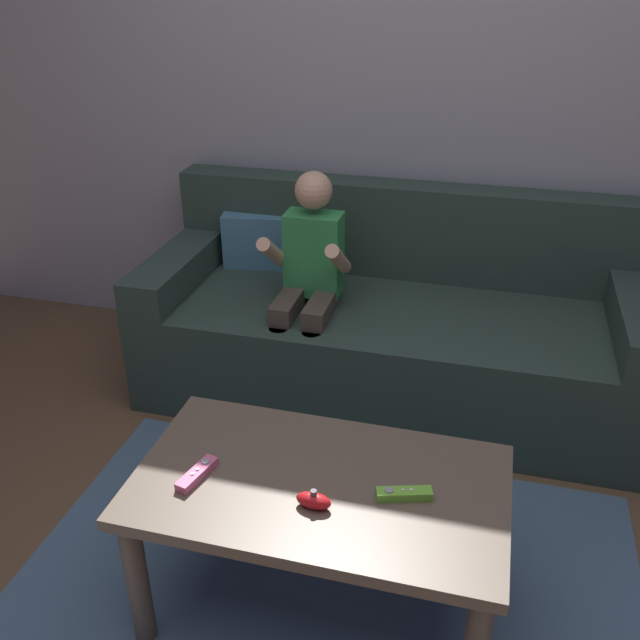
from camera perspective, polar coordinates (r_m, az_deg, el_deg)
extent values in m
cube|color=#999EA8|center=(2.98, 8.22, 19.45)|extent=(4.85, 0.05, 2.50)
cube|color=#2D4238|center=(2.90, 5.78, -2.49)|extent=(2.00, 0.80, 0.43)
cube|color=#2D4238|center=(3.01, 7.18, 7.33)|extent=(2.00, 0.16, 0.40)
cube|color=#2D4238|center=(3.02, -11.29, 4.46)|extent=(0.18, 0.80, 0.15)
cube|color=#2D4238|center=(2.80, 24.76, 0.39)|extent=(0.18, 0.80, 0.15)
cube|color=teal|center=(3.11, -5.11, 6.56)|extent=(0.32, 0.17, 0.25)
cylinder|color=#4C4238|center=(2.71, -3.32, -4.67)|extent=(0.07, 0.07, 0.43)
cylinder|color=#4C4238|center=(2.68, -0.69, -5.06)|extent=(0.07, 0.07, 0.43)
cube|color=#4C4238|center=(2.71, -2.58, 1.25)|extent=(0.08, 0.27, 0.08)
cube|color=#4C4238|center=(2.67, 0.06, 0.94)|extent=(0.08, 0.27, 0.08)
cube|color=#33934C|center=(2.74, -0.52, 5.45)|extent=(0.22, 0.13, 0.33)
cylinder|color=#DBAA87|center=(2.65, -3.91, 5.57)|extent=(0.05, 0.24, 0.19)
cylinder|color=#DBAA87|center=(2.59, 1.54, 5.03)|extent=(0.05, 0.24, 0.19)
sphere|color=#DBAA87|center=(2.65, -0.54, 10.63)|extent=(0.14, 0.14, 0.14)
cube|color=brown|center=(1.86, -0.03, -13.49)|extent=(0.97, 0.55, 0.04)
cylinder|color=brown|center=(2.00, -14.79, -20.06)|extent=(0.06, 0.06, 0.42)
cylinder|color=brown|center=(2.29, -9.37, -12.18)|extent=(0.06, 0.06, 0.42)
cylinder|color=brown|center=(2.15, 13.38, -15.84)|extent=(0.06, 0.06, 0.42)
cube|color=slate|center=(2.17, -0.03, -22.19)|extent=(1.84, 1.39, 0.01)
cube|color=pink|center=(1.88, -10.09, -12.37)|extent=(0.07, 0.14, 0.02)
cylinder|color=#99999E|center=(1.89, -9.40, -11.41)|extent=(0.02, 0.02, 0.00)
cylinder|color=silver|center=(1.87, -10.06, -12.00)|extent=(0.01, 0.01, 0.00)
cylinder|color=silver|center=(1.86, -10.46, -12.35)|extent=(0.01, 0.01, 0.00)
ellipsoid|color=red|center=(1.76, -0.53, -14.64)|extent=(0.09, 0.05, 0.04)
cylinder|color=#4C4C51|center=(1.74, -0.53, -14.01)|extent=(0.02, 0.02, 0.01)
cube|color=#72C638|center=(1.80, 6.95, -14.03)|extent=(0.14, 0.08, 0.02)
cylinder|color=#99999E|center=(1.79, 5.72, -13.76)|extent=(0.02, 0.02, 0.00)
cylinder|color=silver|center=(1.79, 6.86, -13.72)|extent=(0.01, 0.01, 0.00)
cylinder|color=silver|center=(1.80, 7.54, -13.68)|extent=(0.01, 0.01, 0.00)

